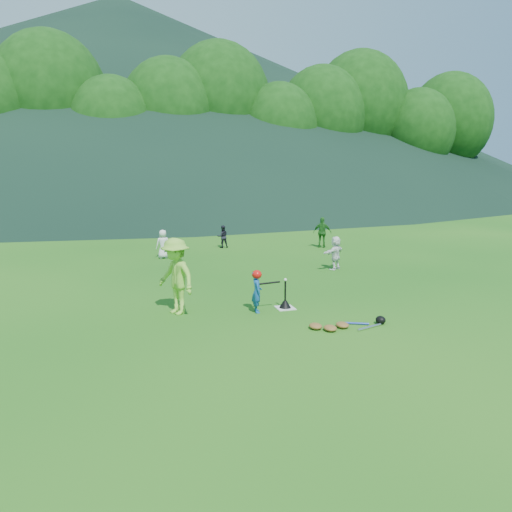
{
  "coord_description": "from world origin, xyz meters",
  "views": [
    {
      "loc": [
        -4.25,
        -11.36,
        3.57
      ],
      "look_at": [
        0.0,
        2.5,
        0.9
      ],
      "focal_mm": 35.0,
      "sensor_mm": 36.0,
      "label": 1
    }
  ],
  "objects_px": {
    "fielder_c": "(322,232)",
    "fielder_d": "(335,253)",
    "home_plate": "(285,308)",
    "batting_tee": "(285,303)",
    "batter_child": "(257,292)",
    "fielder_a": "(163,244)",
    "fielder_b": "(223,237)",
    "equipment_pile": "(343,325)",
    "adult_coach": "(176,276)"
  },
  "relations": [
    {
      "from": "fielder_b",
      "to": "fielder_d",
      "type": "bearing_deg",
      "value": 116.33
    },
    {
      "from": "fielder_d",
      "to": "batting_tee",
      "type": "relative_size",
      "value": 1.7
    },
    {
      "from": "fielder_d",
      "to": "batting_tee",
      "type": "xyz_separation_m",
      "value": [
        -3.29,
        -3.93,
        -0.45
      ]
    },
    {
      "from": "batter_child",
      "to": "fielder_d",
      "type": "xyz_separation_m",
      "value": [
        4.07,
        4.03,
        0.06
      ]
    },
    {
      "from": "adult_coach",
      "to": "fielder_a",
      "type": "height_order",
      "value": "adult_coach"
    },
    {
      "from": "batter_child",
      "to": "equipment_pile",
      "type": "relative_size",
      "value": 0.57
    },
    {
      "from": "adult_coach",
      "to": "fielder_a",
      "type": "xyz_separation_m",
      "value": [
        0.55,
        7.41,
        -0.37
      ]
    },
    {
      "from": "batter_child",
      "to": "batting_tee",
      "type": "bearing_deg",
      "value": -76.5
    },
    {
      "from": "fielder_b",
      "to": "fielder_c",
      "type": "bearing_deg",
      "value": 164.5
    },
    {
      "from": "batter_child",
      "to": "equipment_pile",
      "type": "distance_m",
      "value": 2.3
    },
    {
      "from": "fielder_b",
      "to": "batter_child",
      "type": "bearing_deg",
      "value": 82.41
    },
    {
      "from": "home_plate",
      "to": "fielder_a",
      "type": "bearing_deg",
      "value": 105.26
    },
    {
      "from": "fielder_c",
      "to": "fielder_d",
      "type": "relative_size",
      "value": 1.15
    },
    {
      "from": "fielder_a",
      "to": "home_plate",
      "type": "bearing_deg",
      "value": 98.76
    },
    {
      "from": "fielder_a",
      "to": "fielder_b",
      "type": "distance_m",
      "value": 3.25
    },
    {
      "from": "batting_tee",
      "to": "equipment_pile",
      "type": "bearing_deg",
      "value": -69.12
    },
    {
      "from": "home_plate",
      "to": "adult_coach",
      "type": "bearing_deg",
      "value": 172.24
    },
    {
      "from": "fielder_d",
      "to": "fielder_a",
      "type": "bearing_deg",
      "value": -68.05
    },
    {
      "from": "fielder_c",
      "to": "batter_child",
      "type": "bearing_deg",
      "value": 85.31
    },
    {
      "from": "home_plate",
      "to": "fielder_a",
      "type": "distance_m",
      "value": 8.08
    },
    {
      "from": "batter_child",
      "to": "fielder_a",
      "type": "bearing_deg",
      "value": 15.99
    },
    {
      "from": "batter_child",
      "to": "fielder_b",
      "type": "xyz_separation_m",
      "value": [
        1.41,
        9.59,
        -0.02
      ]
    },
    {
      "from": "fielder_d",
      "to": "batting_tee",
      "type": "distance_m",
      "value": 5.15
    },
    {
      "from": "home_plate",
      "to": "fielder_d",
      "type": "height_order",
      "value": "fielder_d"
    },
    {
      "from": "fielder_c",
      "to": "fielder_d",
      "type": "height_order",
      "value": "fielder_c"
    },
    {
      "from": "home_plate",
      "to": "batting_tee",
      "type": "bearing_deg",
      "value": 0.0
    },
    {
      "from": "adult_coach",
      "to": "fielder_a",
      "type": "bearing_deg",
      "value": 146.58
    },
    {
      "from": "home_plate",
      "to": "fielder_d",
      "type": "xyz_separation_m",
      "value": [
        3.29,
        3.93,
        0.57
      ]
    },
    {
      "from": "batting_tee",
      "to": "home_plate",
      "type": "bearing_deg",
      "value": 0.0
    },
    {
      "from": "fielder_d",
      "to": "equipment_pile",
      "type": "relative_size",
      "value": 0.64
    },
    {
      "from": "adult_coach",
      "to": "fielder_c",
      "type": "distance_m",
      "value": 10.88
    },
    {
      "from": "batter_child",
      "to": "equipment_pile",
      "type": "bearing_deg",
      "value": -133.09
    },
    {
      "from": "fielder_b",
      "to": "fielder_d",
      "type": "distance_m",
      "value": 6.16
    },
    {
      "from": "batter_child",
      "to": "fielder_a",
      "type": "xyz_separation_m",
      "value": [
        -1.35,
        7.87,
        0.04
      ]
    },
    {
      "from": "fielder_c",
      "to": "fielder_d",
      "type": "xyz_separation_m",
      "value": [
        -1.49,
        -4.35,
        -0.09
      ]
    },
    {
      "from": "equipment_pile",
      "to": "home_plate",
      "type": "bearing_deg",
      "value": 110.88
    },
    {
      "from": "home_plate",
      "to": "fielder_a",
      "type": "xyz_separation_m",
      "value": [
        -2.12,
        7.77,
        0.54
      ]
    },
    {
      "from": "fielder_d",
      "to": "home_plate",
      "type": "bearing_deg",
      "value": 17.37
    },
    {
      "from": "batter_child",
      "to": "fielder_d",
      "type": "height_order",
      "value": "fielder_d"
    },
    {
      "from": "fielder_d",
      "to": "batter_child",
      "type": "bearing_deg",
      "value": 12.04
    },
    {
      "from": "batter_child",
      "to": "fielder_a",
      "type": "height_order",
      "value": "fielder_a"
    },
    {
      "from": "batter_child",
      "to": "fielder_d",
      "type": "bearing_deg",
      "value": -38.98
    },
    {
      "from": "batter_child",
      "to": "home_plate",
      "type": "bearing_deg",
      "value": -76.5
    },
    {
      "from": "adult_coach",
      "to": "fielder_a",
      "type": "relative_size",
      "value": 1.67
    },
    {
      "from": "home_plate",
      "to": "batting_tee",
      "type": "relative_size",
      "value": 0.66
    },
    {
      "from": "fielder_c",
      "to": "equipment_pile",
      "type": "xyz_separation_m",
      "value": [
        -4.1,
        -10.09,
        -0.6
      ]
    },
    {
      "from": "fielder_c",
      "to": "batting_tee",
      "type": "xyz_separation_m",
      "value": [
        -4.79,
        -8.28,
        -0.53
      ]
    },
    {
      "from": "fielder_b",
      "to": "equipment_pile",
      "type": "relative_size",
      "value": 0.54
    },
    {
      "from": "adult_coach",
      "to": "fielder_a",
      "type": "distance_m",
      "value": 7.44
    },
    {
      "from": "batter_child",
      "to": "fielder_b",
      "type": "distance_m",
      "value": 9.69
    }
  ]
}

